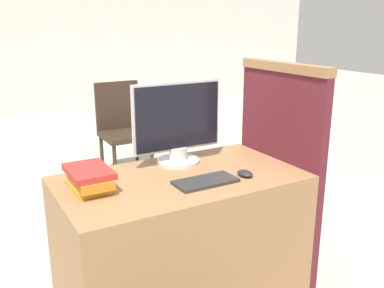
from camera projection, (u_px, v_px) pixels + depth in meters
wall_back at (9, 28)px, 6.65m from camera, size 12.00×0.06×2.80m
desk at (181, 243)px, 2.25m from camera, size 1.22×0.69×0.75m
carrel_divider at (278, 174)px, 2.46m from camera, size 0.07×0.66×1.29m
monitor at (178, 125)px, 2.30m from camera, size 0.52×0.23×0.45m
keyboard at (205, 181)px, 2.06m from camera, size 0.31×0.15×0.02m
mouse at (245, 173)px, 2.15m from camera, size 0.07×0.10×0.03m
book_stack at (90, 179)px, 1.97m from camera, size 0.18×0.28×0.10m
far_chair at (122, 125)px, 4.22m from camera, size 0.44×0.44×0.93m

